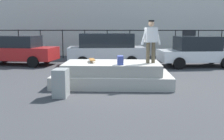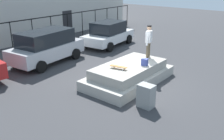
{
  "view_description": "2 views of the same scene",
  "coord_description": "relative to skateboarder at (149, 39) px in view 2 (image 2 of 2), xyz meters",
  "views": [
    {
      "loc": [
        0.32,
        -10.12,
        2.25
      ],
      "look_at": [
        -0.13,
        0.8,
        0.46
      ],
      "focal_mm": 42.65,
      "sensor_mm": 36.0,
      "label": 1
    },
    {
      "loc": [
        -9.13,
        -6.14,
        4.67
      ],
      "look_at": [
        -0.44,
        0.84,
        0.53
      ],
      "focal_mm": 40.3,
      "sensor_mm": 36.0,
      "label": 2
    }
  ],
  "objects": [
    {
      "name": "skateboarder",
      "position": [
        0.0,
        0.0,
        0.0
      ],
      "size": [
        0.79,
        0.36,
        1.61
      ],
      "color": "brown",
      "rests_on": "concrete_ledge"
    },
    {
      "name": "ground_plane",
      "position": [
        -1.38,
        0.01,
        -1.8
      ],
      "size": [
        60.0,
        60.0,
        0.0
      ],
      "primitive_type": "plane",
      "color": "#38383A"
    },
    {
      "name": "fence_row",
      "position": [
        -1.38,
        8.86,
        -0.47
      ],
      "size": [
        24.06,
        0.06,
        2.03
      ],
      "color": "black",
      "rests_on": "ground_plane"
    },
    {
      "name": "backpack",
      "position": [
        -1.15,
        -0.52,
        -0.76
      ],
      "size": [
        0.24,
        0.31,
        0.32
      ],
      "primitive_type": "cube",
      "rotation": [
        0.0,
        0.0,
        1.72
      ],
      "color": "#3F4C99",
      "rests_on": "concrete_ledge"
    },
    {
      "name": "utility_box",
      "position": [
        -3.05,
        -1.79,
        -1.35
      ],
      "size": [
        0.46,
        0.61,
        0.91
      ],
      "primitive_type": "cube",
      "rotation": [
        0.0,
        0.0,
        -0.03
      ],
      "color": "gray",
      "rests_on": "ground_plane"
    },
    {
      "name": "concrete_ledge",
      "position": [
        -1.47,
        0.11,
        -1.41
      ],
      "size": [
        4.48,
        2.38,
        0.88
      ],
      "color": "#ADA89E",
      "rests_on": "ground_plane"
    },
    {
      "name": "car_silver_hatchback_mid",
      "position": [
        -2.02,
        5.46,
        -0.83
      ],
      "size": [
        4.59,
        2.48,
        1.86
      ],
      "color": "#B7B7BC",
      "rests_on": "ground_plane"
    },
    {
      "name": "car_white_sedan_far",
      "position": [
        3.15,
        5.17,
        -0.94
      ],
      "size": [
        4.44,
        2.51,
        1.72
      ],
      "color": "white",
      "rests_on": "ground_plane"
    },
    {
      "name": "skateboard",
      "position": [
        -2.25,
        0.14,
        -0.83
      ],
      "size": [
        0.35,
        0.82,
        0.12
      ],
      "color": "brown",
      "rests_on": "concrete_ledge"
    }
  ]
}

